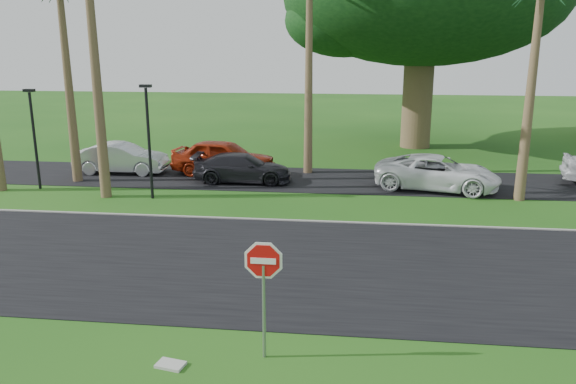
# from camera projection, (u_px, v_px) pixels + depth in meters

# --- Properties ---
(ground) EXTENTS (120.00, 120.00, 0.00)m
(ground) POSITION_uv_depth(u_px,v_px,m) (263.00, 293.00, 14.37)
(ground) COLOR #194912
(ground) RESTS_ON ground
(road) EXTENTS (120.00, 8.00, 0.02)m
(road) POSITION_uv_depth(u_px,v_px,m) (274.00, 263.00, 16.29)
(road) COLOR black
(road) RESTS_ON ground
(parking_strip) EXTENTS (120.00, 5.00, 0.02)m
(parking_strip) POSITION_uv_depth(u_px,v_px,m) (305.00, 179.00, 26.37)
(parking_strip) COLOR black
(parking_strip) RESTS_ON ground
(curb) EXTENTS (120.00, 0.12, 0.06)m
(curb) POSITION_uv_depth(u_px,v_px,m) (290.00, 220.00, 20.17)
(curb) COLOR gray
(curb) RESTS_ON ground
(stop_sign_near) EXTENTS (1.05, 0.07, 2.62)m
(stop_sign_near) POSITION_uv_depth(u_px,v_px,m) (264.00, 276.00, 10.98)
(stop_sign_near) COLOR gray
(stop_sign_near) RESTS_ON ground
(streetlight_left) EXTENTS (0.45, 0.25, 4.34)m
(streetlight_left) POSITION_uv_depth(u_px,v_px,m) (34.00, 132.00, 24.14)
(streetlight_left) COLOR black
(streetlight_left) RESTS_ON ground
(streetlight_right) EXTENTS (0.45, 0.25, 4.64)m
(streetlight_right) POSITION_uv_depth(u_px,v_px,m) (149.00, 135.00, 22.53)
(streetlight_right) COLOR black
(streetlight_right) RESTS_ON ground
(car_silver) EXTENTS (4.51, 1.65, 1.48)m
(car_silver) POSITION_uv_depth(u_px,v_px,m) (122.00, 159.00, 27.51)
(car_silver) COLOR #AFB3B7
(car_silver) RESTS_ON ground
(car_red) EXTENTS (5.23, 2.68, 1.71)m
(car_red) POSITION_uv_depth(u_px,v_px,m) (223.00, 158.00, 27.14)
(car_red) COLOR maroon
(car_red) RESTS_ON ground
(car_dark) EXTENTS (4.54, 1.96, 1.30)m
(car_dark) POSITION_uv_depth(u_px,v_px,m) (242.00, 168.00, 25.75)
(car_dark) COLOR black
(car_dark) RESTS_ON ground
(car_minivan) EXTENTS (5.72, 3.52, 1.48)m
(car_minivan) POSITION_uv_depth(u_px,v_px,m) (437.00, 173.00, 24.42)
(car_minivan) COLOR white
(car_minivan) RESTS_ON ground
(utility_slab) EXTENTS (0.61, 0.45, 0.06)m
(utility_slab) POSITION_uv_depth(u_px,v_px,m) (171.00, 365.00, 11.10)
(utility_slab) COLOR #A9A9A1
(utility_slab) RESTS_ON ground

